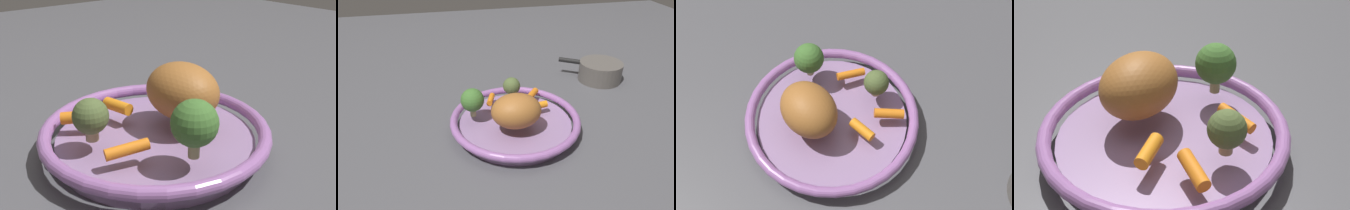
% 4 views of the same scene
% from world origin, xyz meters
% --- Properties ---
extents(ground_plane, '(2.57, 2.57, 0.00)m').
position_xyz_m(ground_plane, '(0.00, 0.00, 0.00)').
color(ground_plane, '#4C4C51').
extents(serving_bowl, '(0.34, 0.34, 0.04)m').
position_xyz_m(serving_bowl, '(0.00, 0.00, 0.02)').
color(serving_bowl, '#8E709E').
rests_on(serving_bowl, ground_plane).
extents(roast_chicken_piece, '(0.12, 0.10, 0.08)m').
position_xyz_m(roast_chicken_piece, '(-0.01, -0.04, 0.09)').
color(roast_chicken_piece, '#9F612B').
rests_on(roast_chicken_piece, serving_bowl).
extents(baby_carrot_center, '(0.05, 0.06, 0.02)m').
position_xyz_m(baby_carrot_center, '(0.07, 0.08, 0.05)').
color(baby_carrot_center, orange).
rests_on(baby_carrot_center, serving_bowl).
extents(baby_carrot_back, '(0.03, 0.06, 0.02)m').
position_xyz_m(baby_carrot_back, '(-0.05, 0.08, 0.05)').
color(baby_carrot_back, orange).
rests_on(baby_carrot_back, serving_bowl).
extents(baby_carrot_left, '(0.05, 0.03, 0.02)m').
position_xyz_m(baby_carrot_left, '(0.07, 0.02, 0.05)').
color(baby_carrot_left, orange).
rests_on(baby_carrot_left, serving_bowl).
extents(broccoli_floret_mid, '(0.05, 0.05, 0.06)m').
position_xyz_m(broccoli_floret_mid, '(0.01, 0.10, 0.08)').
color(broccoli_floret_mid, tan).
rests_on(broccoli_floret_mid, serving_bowl).
extents(broccoli_floret_edge, '(0.06, 0.06, 0.08)m').
position_xyz_m(broccoli_floret_edge, '(-0.11, 0.02, 0.09)').
color(broccoli_floret_edge, tan).
rests_on(broccoli_floret_edge, serving_bowl).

